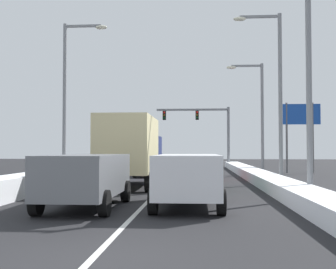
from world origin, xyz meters
name	(u,v)px	position (x,y,z in m)	size (l,w,h in m)	color
ground_plane	(163,185)	(0.00, 14.79, 0.00)	(120.00, 120.00, 0.00)	black
lane_stripe_between_right_lane_and_center_lane	(168,180)	(0.00, 18.49, 0.00)	(0.14, 40.68, 0.01)	silver
snow_bank_right_shoulder	(258,176)	(5.30, 18.49, 0.27)	(1.35, 40.68, 0.55)	white
snow_bank_left_shoulder	(81,173)	(-5.30, 18.49, 0.41)	(1.34, 40.68, 0.82)	white
suv_white_right_lane_nearest	(188,175)	(1.47, 6.62, 1.02)	(2.16, 4.90, 1.67)	silver
sedan_green_right_lane_second	(198,173)	(1.77, 12.85, 0.76)	(2.00, 4.50, 1.51)	#1E5633
sedan_red_right_lane_third	(201,167)	(1.94, 19.54, 0.76)	(2.00, 4.50, 1.51)	maroon
suv_gray_center_lane_nearest	(86,176)	(-1.73, 6.16, 1.02)	(2.16, 4.90, 1.67)	slate
box_truck_center_lane_second	(131,148)	(-1.47, 13.65, 1.90)	(2.53, 7.20, 3.36)	navy
sedan_maroon_center_lane_third	(151,165)	(-1.49, 22.26, 0.76)	(2.00, 4.50, 1.51)	maroon
traffic_light_gantry	(206,124)	(2.57, 36.97, 4.50)	(7.54, 0.47, 6.20)	slate
street_lamp_right_near	(299,62)	(5.61, 9.25, 5.15)	(2.66, 0.36, 8.66)	gray
street_lamp_right_mid	(274,83)	(5.98, 16.64, 5.51)	(2.66, 0.36, 9.36)	gray
street_lamp_right_far	(257,108)	(6.05, 24.04, 4.83)	(2.66, 0.36, 8.06)	gray
street_lamp_left_mid	(70,88)	(-5.83, 17.78, 5.52)	(2.66, 0.36, 9.37)	gray
roadside_sign_right	(300,122)	(9.71, 26.88, 4.02)	(3.20, 0.16, 5.50)	#59595B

